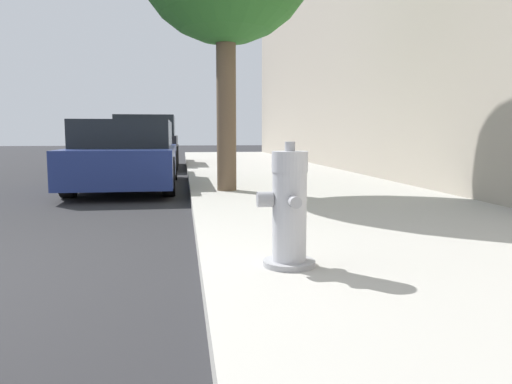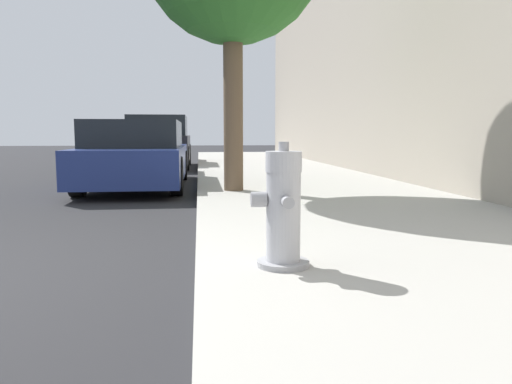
% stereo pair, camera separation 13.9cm
% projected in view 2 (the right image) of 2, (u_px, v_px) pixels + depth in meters
% --- Properties ---
extents(sidewalk_slab, '(3.57, 40.00, 0.15)m').
position_uv_depth(sidewalk_slab, '(459.00, 268.00, 3.39)').
color(sidewalk_slab, '#A8A59E').
rests_on(sidewalk_slab, ground_plane).
extents(fire_hydrant, '(0.37, 0.38, 0.79)m').
position_uv_depth(fire_hydrant, '(283.00, 211.00, 3.13)').
color(fire_hydrant, '#97979C').
rests_on(fire_hydrant, sidewalk_slab).
extents(parked_car_near, '(1.72, 4.47, 1.21)m').
position_uv_depth(parked_car_near, '(137.00, 155.00, 9.12)').
color(parked_car_near, navy).
rests_on(parked_car_near, ground_plane).
extents(parked_car_mid, '(1.75, 4.06, 1.49)m').
position_uv_depth(parked_car_mid, '(159.00, 143.00, 14.41)').
color(parked_car_mid, black).
rests_on(parked_car_mid, ground_plane).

